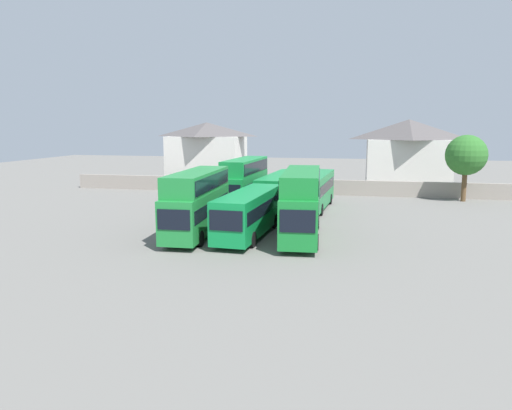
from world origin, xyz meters
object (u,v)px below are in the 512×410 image
(bus_4, at_px, (245,180))
(bus_5, at_px, (281,188))
(house_terrace_centre, at_px, (408,153))
(tree_left_of_lot, at_px, (466,155))
(bus_3, at_px, (301,201))
(bus_2, at_px, (249,211))
(house_terrace_left, at_px, (207,153))
(bus_1, at_px, (197,199))
(bus_6, at_px, (314,189))

(bus_4, bearing_deg, bus_5, 97.63)
(house_terrace_centre, relative_size, tree_left_of_lot, 1.53)
(bus_5, height_order, tree_left_of_lot, tree_left_of_lot)
(bus_4, xyz_separation_m, house_terrace_centre, (17.67, 18.86, 1.85))
(bus_3, bearing_deg, bus_2, -92.85)
(bus_3, distance_m, house_terrace_left, 34.19)
(bus_1, distance_m, house_terrace_centre, 37.07)
(bus_2, bearing_deg, house_terrace_centre, 159.27)
(bus_5, bearing_deg, bus_3, 18.87)
(bus_1, bearing_deg, bus_5, 160.72)
(bus_3, distance_m, bus_4, 14.69)
(house_terrace_left, bearing_deg, tree_left_of_lot, -15.82)
(bus_2, xyz_separation_m, bus_3, (3.87, 0.07, 0.89))
(bus_5, distance_m, bus_6, 3.42)
(bus_1, xyz_separation_m, house_terrace_left, (-8.85, 30.46, 1.66))
(bus_2, height_order, bus_4, bus_4)
(bus_3, xyz_separation_m, tree_left_of_lot, (15.38, 20.80, 2.21))
(bus_4, bearing_deg, bus_2, 17.39)
(house_terrace_centre, xyz_separation_m, tree_left_of_lot, (4.94, -10.85, 0.41))
(bus_3, relative_size, tree_left_of_lot, 1.50)
(bus_4, bearing_deg, bus_6, 91.65)
(bus_4, relative_size, bus_6, 0.92)
(bus_4, relative_size, tree_left_of_lot, 1.42)
(house_terrace_left, bearing_deg, bus_2, -66.99)
(bus_1, height_order, house_terrace_centre, house_terrace_centre)
(bus_2, xyz_separation_m, house_terrace_left, (-12.71, 29.94, 2.48))
(house_terrace_centre, bearing_deg, bus_1, -119.42)
(bus_1, relative_size, bus_6, 0.95)
(bus_3, distance_m, bus_5, 13.60)
(bus_1, relative_size, bus_5, 0.87)
(bus_5, height_order, bus_6, bus_6)
(house_terrace_left, bearing_deg, house_terrace_centre, 3.79)
(bus_1, bearing_deg, bus_3, 92.23)
(bus_3, height_order, bus_5, bus_3)
(tree_left_of_lot, bearing_deg, bus_5, -157.84)
(bus_6, distance_m, tree_left_of_lot, 17.77)
(bus_3, xyz_separation_m, house_terrace_centre, (10.45, 31.66, 1.79))
(bus_5, xyz_separation_m, bus_6, (3.39, -0.46, 0.09))
(bus_1, xyz_separation_m, bus_5, (4.22, 13.70, -0.81))
(tree_left_of_lot, bearing_deg, bus_2, -132.68)
(bus_6, relative_size, tree_left_of_lot, 1.54)
(bus_1, distance_m, bus_2, 3.99)
(bus_2, relative_size, tree_left_of_lot, 1.51)
(bus_1, xyz_separation_m, tree_left_of_lot, (23.12, 21.40, 2.28))
(bus_2, relative_size, house_terrace_centre, 0.99)
(bus_6, bearing_deg, bus_2, -12.34)
(bus_4, height_order, house_terrace_centre, house_terrace_centre)
(bus_1, relative_size, tree_left_of_lot, 1.46)
(bus_2, bearing_deg, house_terrace_left, -153.43)
(bus_3, bearing_deg, tree_left_of_lot, 139.57)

